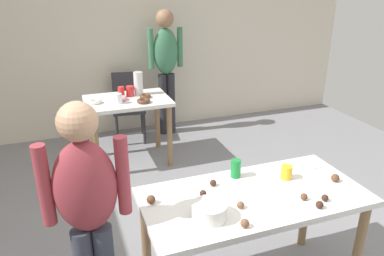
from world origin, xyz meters
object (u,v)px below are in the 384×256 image
(person_adult_far, at_px, (166,61))
(chair_far_table, at_px, (128,102))
(dining_table_far, at_px, (128,111))
(person_girl_near, at_px, (88,209))
(soda_can, at_px, (236,168))
(mixing_bowl, at_px, (209,211))
(pitcher_far, at_px, (138,83))
(dining_table_near, at_px, (253,208))

(person_adult_far, bearing_deg, chair_far_table, 178.54)
(dining_table_far, distance_m, person_girl_near, 2.24)
(dining_table_far, height_order, soda_can, soda_can)
(person_adult_far, height_order, mixing_bowl, person_adult_far)
(person_adult_far, xyz_separation_m, soda_can, (-0.28, -2.61, -0.18))
(mixing_bowl, bearing_deg, chair_far_table, 88.01)
(soda_can, bearing_deg, pitcher_far, 95.44)
(dining_table_near, relative_size, person_adult_far, 0.84)
(dining_table_far, height_order, person_adult_far, person_adult_far)
(mixing_bowl, bearing_deg, person_adult_far, 78.22)
(mixing_bowl, height_order, pitcher_far, pitcher_far)
(chair_far_table, relative_size, person_adult_far, 0.53)
(dining_table_far, bearing_deg, soda_can, -79.62)
(dining_table_far, bearing_deg, person_girl_near, -105.55)
(chair_far_table, distance_m, pitcher_far, 0.67)
(dining_table_near, distance_m, person_girl_near, 0.99)
(mixing_bowl, bearing_deg, soda_can, 46.97)
(person_girl_near, distance_m, pitcher_far, 2.39)
(person_girl_near, bearing_deg, chair_far_table, 75.67)
(dining_table_near, height_order, person_adult_far, person_adult_far)
(dining_table_near, distance_m, chair_far_table, 2.87)
(chair_far_table, bearing_deg, person_girl_near, -104.33)
(chair_far_table, distance_m, person_adult_far, 0.71)
(chair_far_table, distance_m, mixing_bowl, 2.99)
(person_girl_near, bearing_deg, pitcher_far, 71.60)
(mixing_bowl, distance_m, soda_can, 0.49)
(dining_table_far, xyz_separation_m, person_adult_far, (0.64, 0.67, 0.37))
(dining_table_near, bearing_deg, dining_table_far, 99.62)
(person_girl_near, xyz_separation_m, pitcher_far, (0.75, 2.27, 0.03))
(mixing_bowl, xyz_separation_m, soda_can, (0.33, 0.36, 0.02))
(person_girl_near, height_order, pitcher_far, person_girl_near)
(dining_table_near, relative_size, pitcher_far, 5.29)
(dining_table_near, height_order, mixing_bowl, mixing_bowl)
(chair_far_table, bearing_deg, soda_can, -84.96)
(soda_can, xyz_separation_m, pitcher_far, (-0.20, 2.07, 0.07))
(chair_far_table, distance_m, person_girl_near, 2.93)
(dining_table_far, xyz_separation_m, pitcher_far, (0.16, 0.13, 0.26))
(dining_table_far, distance_m, mixing_bowl, 2.30)
(mixing_bowl, bearing_deg, pitcher_far, 86.75)
(person_adult_far, relative_size, mixing_bowl, 8.46)
(dining_table_near, distance_m, person_adult_far, 2.87)
(soda_can, bearing_deg, dining_table_near, -86.86)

